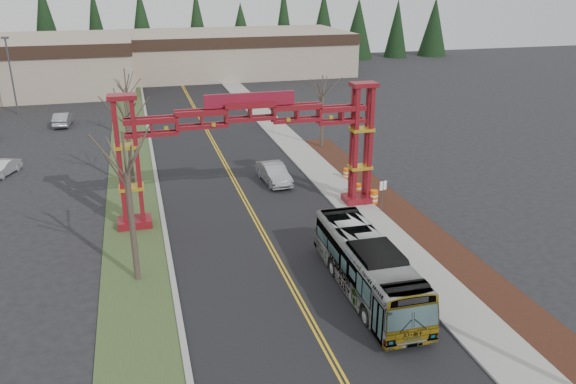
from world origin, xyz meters
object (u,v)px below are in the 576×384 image
object	(u,v)px
bare_tree_right_far	(322,96)
barrel_mid	(358,189)
light_pole_far	(11,70)
barrel_south	(374,197)
gateway_arch	(250,132)
barrel_north	(347,174)
retail_building_east	(234,52)
bare_tree_median_far	(126,89)
street_sign	(383,190)
parked_car_near_b	(3,168)
parked_car_far_a	(63,119)
transit_bus	(367,267)
bare_tree_median_near	(127,173)
bare_tree_median_mid	(126,117)
silver_sedan	(274,173)

from	to	relation	value
bare_tree_right_far	barrel_mid	size ratio (longest dim) A/B	7.61
light_pole_far	barrel_south	world-z (taller)	light_pole_far
gateway_arch	barrel_north	bearing A→B (deg)	29.47
retail_building_east	bare_tree_median_far	xyz separation A→B (m)	(-18.00, -38.77, 1.60)
light_pole_far	street_sign	distance (m)	50.02
parked_car_near_b	barrel_mid	distance (m)	29.71
retail_building_east	parked_car_far_a	size ratio (longest dim) A/B	8.32
transit_bus	bare_tree_median_near	xyz separation A→B (m)	(-11.64, 4.53, 4.71)
barrel_south	bare_tree_median_mid	bearing A→B (deg)	153.82
transit_bus	silver_sedan	world-z (taller)	transit_bus
bare_tree_right_far	street_sign	size ratio (longest dim) A/B	2.95
bare_tree_median_near	barrel_mid	xyz separation A→B (m)	(16.55, 8.80, -5.76)
street_sign	bare_tree_median_near	bearing A→B (deg)	-163.07
parked_car_far_a	barrel_south	size ratio (longest dim) A/B	4.15
bare_tree_right_far	light_pole_far	distance (m)	38.77
parked_car_near_b	barrel_mid	world-z (taller)	parked_car_near_b
bare_tree_median_far	barrel_mid	world-z (taller)	bare_tree_median_far
retail_building_east	transit_bus	bearing A→B (deg)	-94.92
light_pole_far	barrel_mid	size ratio (longest dim) A/B	9.94
barrel_north	light_pole_far	bearing A→B (deg)	132.74
parked_car_far_a	bare_tree_median_far	world-z (taller)	bare_tree_median_far
silver_sedan	barrel_mid	bearing A→B (deg)	-43.41
bare_tree_median_mid	barrel_north	bearing A→B (deg)	-8.98
silver_sedan	street_sign	bearing A→B (deg)	-58.76
bare_tree_median_mid	bare_tree_right_far	size ratio (longest dim) A/B	1.11
retail_building_east	barrel_north	xyz separation A→B (m)	(-0.99, -56.86, -3.04)
street_sign	barrel_south	world-z (taller)	street_sign
bare_tree_median_far	barrel_mid	size ratio (longest dim) A/B	7.74
bare_tree_median_near	street_sign	world-z (taller)	bare_tree_median_near
parked_car_far_a	bare_tree_median_far	size ratio (longest dim) A/B	0.64
silver_sedan	parked_car_far_a	size ratio (longest dim) A/B	1.05
gateway_arch	light_pole_far	bearing A→B (deg)	119.26
retail_building_east	barrel_south	world-z (taller)	retail_building_east
retail_building_east	light_pole_far	distance (m)	39.50
gateway_arch	bare_tree_median_near	world-z (taller)	gateway_arch
bare_tree_median_far	bare_tree_right_far	size ratio (longest dim) A/B	1.02
street_sign	barrel_south	bearing A→B (deg)	87.17
retail_building_east	barrel_south	size ratio (longest dim) A/B	34.50
parked_car_far_a	barrel_south	xyz separation A→B (m)	(24.21, -30.98, -0.20)
light_pole_far	bare_tree_median_mid	bearing A→B (deg)	-66.32
bare_tree_median_mid	light_pole_far	distance (m)	32.67
light_pole_far	street_sign	xyz separation A→B (m)	(30.01, -39.86, -3.60)
bare_tree_median_near	bare_tree_median_mid	bearing A→B (deg)	90.00
parked_car_near_b	light_pole_far	size ratio (longest dim) A/B	0.40
gateway_arch	bare_tree_right_far	world-z (taller)	gateway_arch
bare_tree_right_far	retail_building_east	bearing A→B (deg)	90.00
gateway_arch	silver_sedan	bearing A→B (deg)	62.79
barrel_north	barrel_south	bearing A→B (deg)	-90.42
retail_building_east	silver_sedan	size ratio (longest dim) A/B	7.89
retail_building_east	silver_sedan	xyz separation A→B (m)	(-6.95, -56.03, -2.72)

